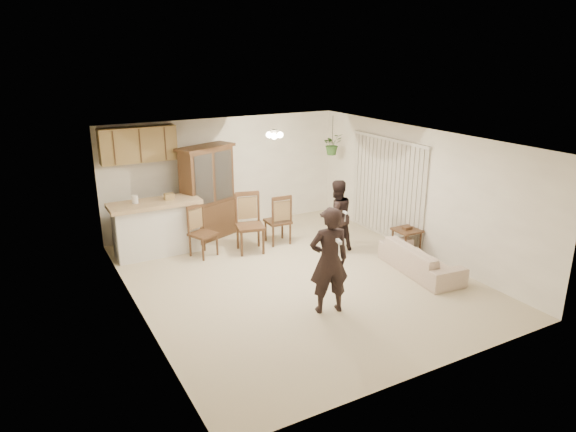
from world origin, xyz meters
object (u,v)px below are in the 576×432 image
china_hutch (208,193)px  chair_hutch_right (278,229)px  sofa (421,253)px  side_table (406,241)px  adult (329,257)px  chair_bar (204,242)px  child (336,218)px  chair_hutch_left (250,236)px

china_hutch → chair_hutch_right: bearing=-63.3°
sofa → side_table: (0.35, 0.79, -0.09)m
sofa → adult: bearing=106.8°
chair_bar → child: bearing=-44.5°
sofa → chair_hutch_right: (-1.58, 2.60, -0.06)m
child → chair_hutch_right: 1.31m
chair_bar → adult: bearing=-95.8°
chair_hutch_left → chair_hutch_right: size_ratio=1.11×
side_table → chair_hutch_left: size_ratio=0.49×
china_hutch → chair_hutch_left: china_hutch is taller
sofa → adult: (-2.29, -0.42, 0.53)m
china_hutch → sofa: bearing=-74.9°
sofa → china_hutch: bearing=43.5°
sofa → side_table: bearing=-17.7°
side_table → chair_hutch_right: 2.65m
chair_hutch_right → chair_bar: bearing=0.7°
adult → side_table: adult is taller
child → chair_hutch_left: size_ratio=1.13×
child → sofa: bearing=118.3°
side_table → chair_hutch_left: chair_hutch_left is taller
chair_bar → chair_hutch_left: bearing=-36.8°
adult → side_table: (2.64, 1.22, -0.63)m
child → chair_bar: bearing=-18.1°
china_hutch → chair_hutch_right: 1.68m
chair_hutch_left → chair_hutch_right: (0.71, 0.17, -0.03)m
child → side_table: size_ratio=2.31×
child → chair_bar: child is taller
adult → chair_bar: (-0.92, 3.09, -0.61)m
china_hutch → chair_hutch_left: size_ratio=1.68×
sofa → chair_hutch_left: bearing=49.7°
side_table → chair_hutch_right: bearing=137.0°
side_table → chair_bar: bearing=152.2°
adult → side_table: bearing=-140.9°
china_hutch → chair_hutch_right: china_hutch is taller
sofa → chair_hutch_right: bearing=37.7°
side_table → chair_hutch_left: bearing=148.3°
china_hutch → chair_bar: (-0.47, -0.94, -0.71)m
sofa → child: (-0.75, 1.66, 0.31)m
chair_hutch_left → chair_hutch_right: bearing=26.4°
child → china_hutch: (-1.98, 1.94, 0.32)m
side_table → chair_hutch_right: (-1.94, 1.81, 0.03)m
child → china_hutch: 2.80m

